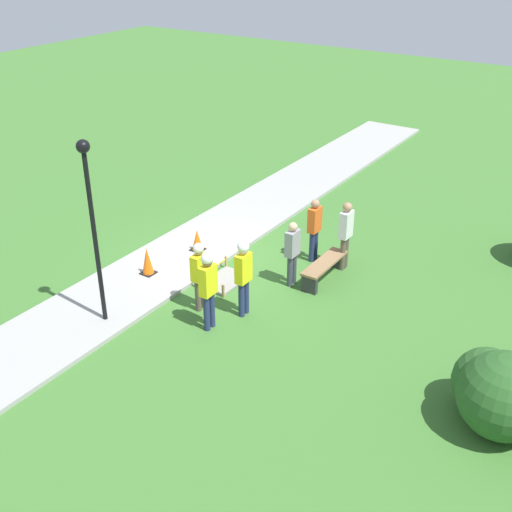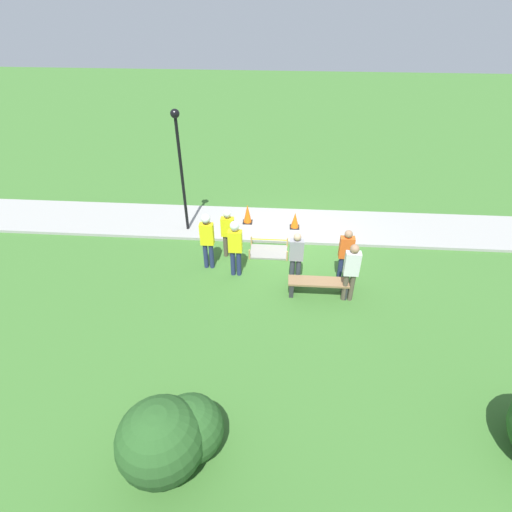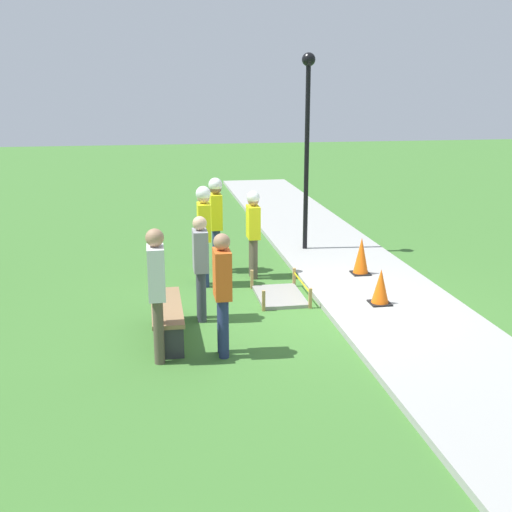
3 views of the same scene
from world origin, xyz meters
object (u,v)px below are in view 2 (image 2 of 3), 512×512
(traffic_cone_near_patch, at_px, (295,220))
(worker_supervisor, at_px, (235,244))
(traffic_cone_far_patch, at_px, (248,214))
(worker_trainee, at_px, (207,236))
(lamppost_near, at_px, (180,156))
(bystander_in_orange_shirt, at_px, (346,253))
(bystander_in_white_shirt, at_px, (296,255))
(worker_assistant, at_px, (228,230))
(bystander_in_gray_shirt, at_px, (351,269))
(park_bench, at_px, (318,285))

(traffic_cone_near_patch, xyz_separation_m, worker_supervisor, (1.79, 2.74, 0.73))
(traffic_cone_far_patch, xyz_separation_m, worker_supervisor, (0.08, 2.97, 0.67))
(worker_trainee, relative_size, lamppost_near, 0.45)
(bystander_in_orange_shirt, relative_size, bystander_in_white_shirt, 1.03)
(bystander_in_white_shirt, distance_m, lamppost_near, 4.93)
(lamppost_near, bearing_deg, worker_assistant, 139.06)
(worker_trainee, xyz_separation_m, lamppost_near, (1.12, -2.07, 1.65))
(worker_assistant, xyz_separation_m, bystander_in_gray_shirt, (-3.57, 1.87, 0.05))
(traffic_cone_far_patch, relative_size, bystander_in_gray_shirt, 0.39)
(traffic_cone_near_patch, bearing_deg, bystander_in_orange_shirt, 116.66)
(worker_supervisor, bearing_deg, worker_trainee, -19.63)
(lamppost_near, bearing_deg, bystander_in_gray_shirt, 147.69)
(traffic_cone_near_patch, distance_m, traffic_cone_far_patch, 1.72)
(park_bench, xyz_separation_m, worker_trainee, (3.29, -1.09, 0.78))
(traffic_cone_far_patch, relative_size, worker_assistant, 0.42)
(traffic_cone_near_patch, bearing_deg, worker_trainee, 42.33)
(worker_supervisor, height_order, bystander_in_gray_shirt, worker_supervisor)
(worker_trainee, height_order, bystander_in_orange_shirt, worker_trainee)
(traffic_cone_near_patch, xyz_separation_m, bystander_in_gray_shirt, (-1.43, 3.65, 0.65))
(bystander_in_orange_shirt, xyz_separation_m, lamppost_near, (5.17, -2.42, 1.81))
(park_bench, xyz_separation_m, bystander_in_white_shirt, (0.64, -0.56, 0.59))
(park_bench, distance_m, bystander_in_orange_shirt, 1.23)
(park_bench, distance_m, worker_assistant, 3.33)
(park_bench, distance_m, bystander_in_white_shirt, 1.04)
(traffic_cone_near_patch, relative_size, park_bench, 0.35)
(traffic_cone_far_patch, xyz_separation_m, bystander_in_orange_shirt, (-3.09, 3.01, 0.53))
(traffic_cone_far_patch, height_order, bystander_in_white_shirt, bystander_in_white_shirt)
(worker_assistant, height_order, bystander_in_gray_shirt, bystander_in_gray_shirt)
(worker_supervisor, relative_size, bystander_in_white_shirt, 1.11)
(bystander_in_orange_shirt, bearing_deg, lamppost_near, -25.11)
(park_bench, bearing_deg, worker_supervisor, -17.77)
(worker_assistant, distance_m, lamppost_near, 2.82)
(bystander_in_white_shirt, bearing_deg, traffic_cone_far_patch, -62.17)
(bystander_in_gray_shirt, bearing_deg, worker_assistant, -27.68)
(worker_trainee, bearing_deg, lamppost_near, -61.72)
(bystander_in_gray_shirt, bearing_deg, bystander_in_white_shirt, -25.58)
(worker_supervisor, relative_size, lamppost_near, 0.45)
(traffic_cone_far_patch, height_order, lamppost_near, lamppost_near)
(traffic_cone_far_patch, relative_size, lamppost_near, 0.17)
(park_bench, height_order, worker_assistant, worker_assistant)
(park_bench, xyz_separation_m, bystander_in_gray_shirt, (-0.81, 0.14, 0.70))
(worker_supervisor, bearing_deg, traffic_cone_near_patch, -123.12)
(worker_supervisor, distance_m, worker_trainee, 0.93)
(bystander_in_orange_shirt, bearing_deg, park_bench, 43.82)
(bystander_in_orange_shirt, bearing_deg, traffic_cone_near_patch, -63.34)
(bystander_in_orange_shirt, distance_m, lamppost_near, 5.99)
(worker_supervisor, distance_m, bystander_in_gray_shirt, 3.35)
(traffic_cone_near_patch, relative_size, worker_trainee, 0.32)
(traffic_cone_far_patch, distance_m, worker_trainee, 2.91)
(traffic_cone_near_patch, xyz_separation_m, lamppost_near, (3.78, 0.35, 2.39))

